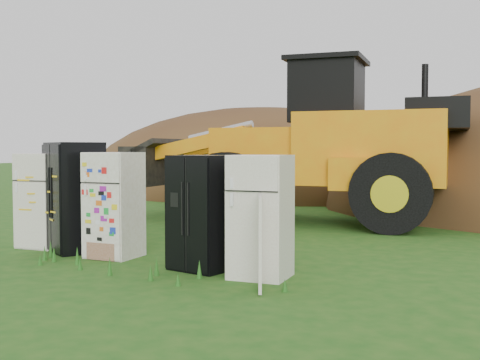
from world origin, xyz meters
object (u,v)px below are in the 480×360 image
(fridge_leftmost, at_px, (44,200))
(fridge_black_side, at_px, (75,197))
(wheel_loader, at_px, (287,142))
(fridge_black_right, at_px, (203,213))
(fridge_sticker, at_px, (114,205))
(fridge_open_door, at_px, (261,216))

(fridge_leftmost, xyz_separation_m, fridge_black_side, (0.83, 0.00, 0.10))
(fridge_leftmost, height_order, wheel_loader, wheel_loader)
(fridge_leftmost, distance_m, fridge_black_side, 0.83)
(fridge_black_right, bearing_deg, fridge_sticker, -176.94)
(fridge_open_door, relative_size, wheel_loader, 0.21)
(fridge_black_side, distance_m, fridge_black_right, 2.88)
(fridge_sticker, xyz_separation_m, wheel_loader, (0.04, 5.95, 1.12))
(wheel_loader, bearing_deg, fridge_sticker, -103.52)
(fridge_open_door, height_order, wheel_loader, wheel_loader)
(fridge_black_side, relative_size, wheel_loader, 0.23)
(fridge_sticker, height_order, wheel_loader, wheel_loader)
(fridge_sticker, relative_size, fridge_open_door, 1.02)
(fridge_open_door, distance_m, wheel_loader, 6.73)
(fridge_black_side, xyz_separation_m, fridge_black_right, (2.88, -0.07, -0.10))
(fridge_leftmost, distance_m, fridge_black_right, 3.70)
(fridge_black_side, bearing_deg, fridge_sticker, 20.56)
(fridge_black_side, relative_size, fridge_black_right, 1.12)
(fridge_sticker, distance_m, fridge_black_right, 1.87)
(fridge_sticker, relative_size, fridge_black_right, 1.02)
(fridge_leftmost, relative_size, fridge_open_door, 1.00)
(fridge_black_right, relative_size, wheel_loader, 0.21)
(fridge_leftmost, relative_size, wheel_loader, 0.21)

